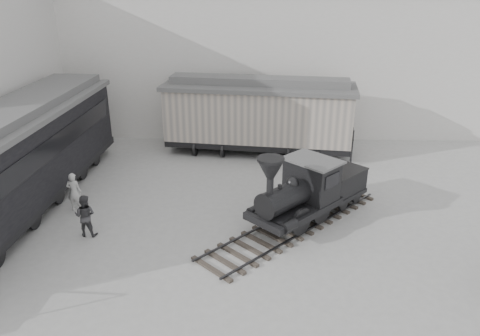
{
  "coord_description": "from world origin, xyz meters",
  "views": [
    {
      "loc": [
        -0.1,
        -12.79,
        9.08
      ],
      "look_at": [
        -0.57,
        4.35,
        2.0
      ],
      "focal_mm": 35.0,
      "sensor_mm": 36.0,
      "label": 1
    }
  ],
  "objects_px": {
    "locomotive": "(306,194)",
    "visitor_b": "(85,216)",
    "boxcar": "(258,114)",
    "passenger_coach": "(18,159)",
    "visitor_a": "(74,192)"
  },
  "relations": [
    {
      "from": "boxcar",
      "to": "visitor_a",
      "type": "xyz_separation_m",
      "value": [
        -7.62,
        -7.21,
        -1.34
      ]
    },
    {
      "from": "boxcar",
      "to": "passenger_coach",
      "type": "xyz_separation_m",
      "value": [
        -9.79,
        -7.06,
        0.04
      ]
    },
    {
      "from": "visitor_b",
      "to": "locomotive",
      "type": "bearing_deg",
      "value": -166.77
    },
    {
      "from": "locomotive",
      "to": "visitor_b",
      "type": "distance_m",
      "value": 8.43
    },
    {
      "from": "visitor_a",
      "to": "locomotive",
      "type": "bearing_deg",
      "value": 179.13
    },
    {
      "from": "boxcar",
      "to": "visitor_a",
      "type": "height_order",
      "value": "boxcar"
    },
    {
      "from": "passenger_coach",
      "to": "visitor_b",
      "type": "relative_size",
      "value": 9.28
    },
    {
      "from": "boxcar",
      "to": "locomotive",
      "type": "bearing_deg",
      "value": -69.7
    },
    {
      "from": "locomotive",
      "to": "passenger_coach",
      "type": "distance_m",
      "value": 11.66
    },
    {
      "from": "locomotive",
      "to": "boxcar",
      "type": "xyz_separation_m",
      "value": [
        -1.8,
        7.81,
        1.01
      ]
    },
    {
      "from": "visitor_a",
      "to": "passenger_coach",
      "type": "bearing_deg",
      "value": -1.2
    },
    {
      "from": "passenger_coach",
      "to": "visitor_b",
      "type": "height_order",
      "value": "passenger_coach"
    },
    {
      "from": "passenger_coach",
      "to": "visitor_b",
      "type": "distance_m",
      "value": 4.16
    },
    {
      "from": "passenger_coach",
      "to": "visitor_a",
      "type": "relative_size",
      "value": 9.06
    },
    {
      "from": "locomotive",
      "to": "passenger_coach",
      "type": "relative_size",
      "value": 0.51
    }
  ]
}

